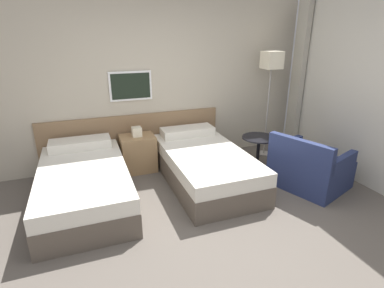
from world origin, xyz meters
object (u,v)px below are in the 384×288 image
(bed_near_door, at_px, (84,184))
(nightstand, at_px, (138,153))
(floor_lamp, at_px, (271,67))
(side_table, at_px, (258,147))
(armchair, at_px, (309,169))
(bed_near_window, at_px, (204,165))

(bed_near_door, height_order, nightstand, nightstand)
(floor_lamp, bearing_deg, bed_near_door, -169.12)
(nightstand, distance_m, floor_lamp, 2.53)
(bed_near_door, relative_size, side_table, 3.55)
(nightstand, relative_size, floor_lamp, 0.40)
(armchair, bearing_deg, bed_near_window, 43.57)
(floor_lamp, height_order, side_table, floor_lamp)
(bed_near_door, bearing_deg, nightstand, 40.84)
(floor_lamp, relative_size, side_table, 3.21)
(bed_near_window, distance_m, floor_lamp, 1.97)
(bed_near_door, distance_m, side_table, 2.55)
(side_table, bearing_deg, bed_near_door, -178.95)
(nightstand, height_order, floor_lamp, floor_lamp)
(nightstand, bearing_deg, bed_near_window, -40.84)
(bed_near_window, height_order, floor_lamp, floor_lamp)
(bed_near_door, distance_m, armchair, 3.01)
(bed_near_door, relative_size, floor_lamp, 1.11)
(bed_near_window, relative_size, armchair, 1.74)
(armchair, bearing_deg, floor_lamp, -24.18)
(floor_lamp, bearing_deg, bed_near_window, -157.36)
(floor_lamp, bearing_deg, side_table, -131.76)
(nightstand, xyz_separation_m, side_table, (1.73, -0.66, 0.10))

